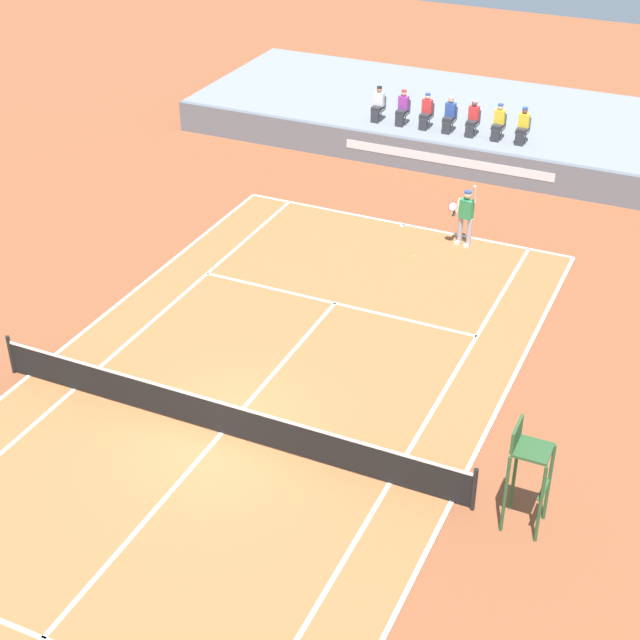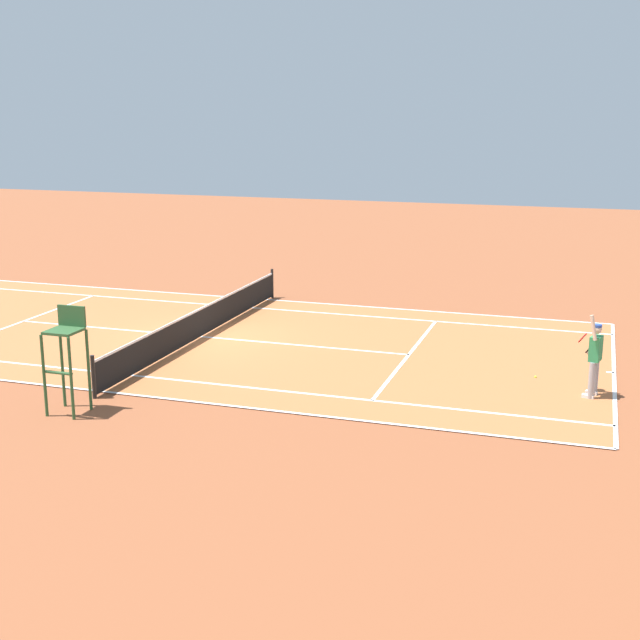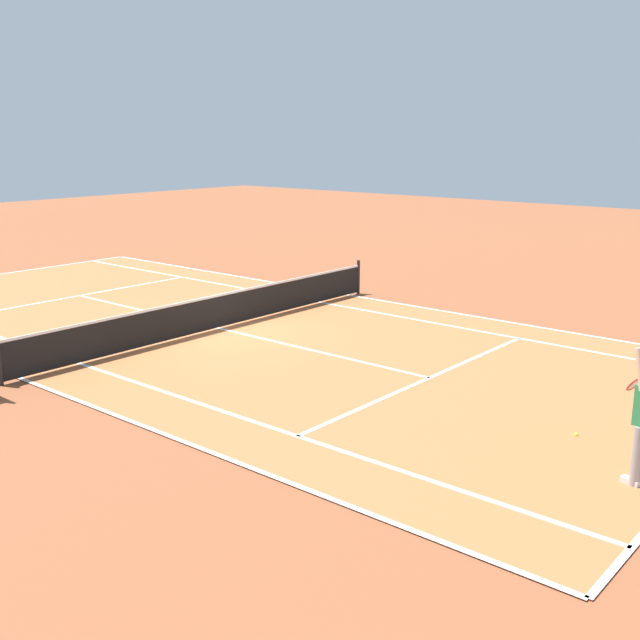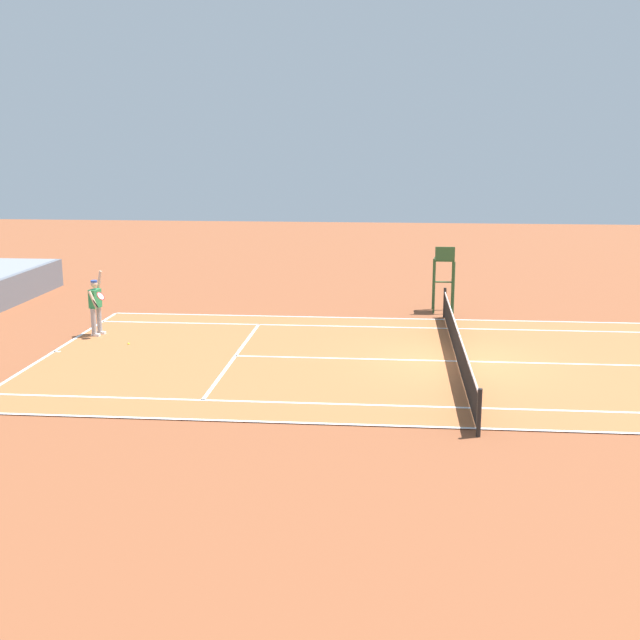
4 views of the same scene
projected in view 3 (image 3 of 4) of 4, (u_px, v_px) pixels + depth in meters
ground_plane at (219, 329)px, 19.86m from camera, size 80.00×80.00×0.00m
court at (219, 329)px, 19.86m from camera, size 11.08×23.88×0.03m
net at (219, 310)px, 19.74m from camera, size 11.98×0.10×1.07m
tennis_ball at (576, 435)px, 12.83m from camera, size 0.07×0.07×0.07m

